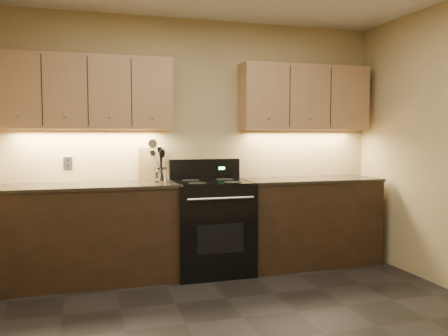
% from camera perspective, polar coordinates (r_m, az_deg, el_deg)
% --- Properties ---
extents(wall_back, '(4.00, 0.04, 2.60)m').
position_cam_1_polar(wall_back, '(5.04, -3.36, 2.91)').
color(wall_back, tan).
rests_on(wall_back, ground).
extents(counter_left, '(1.62, 0.62, 0.93)m').
position_cam_1_polar(counter_left, '(4.70, -15.75, -7.56)').
color(counter_left, black).
rests_on(counter_left, ground).
extents(counter_right, '(1.46, 0.62, 0.93)m').
position_cam_1_polar(counter_right, '(5.24, 10.20, -6.28)').
color(counter_right, black).
rests_on(counter_right, ground).
extents(stove, '(0.76, 0.68, 1.14)m').
position_cam_1_polar(stove, '(4.83, -1.52, -6.93)').
color(stove, black).
rests_on(stove, ground).
extents(upper_cab_left, '(1.60, 0.30, 0.70)m').
position_cam_1_polar(upper_cab_left, '(4.77, -16.08, 8.71)').
color(upper_cab_left, tan).
rests_on(upper_cab_left, wall_back).
extents(upper_cab_right, '(1.44, 0.30, 0.70)m').
position_cam_1_polar(upper_cab_right, '(5.31, 9.64, 8.32)').
color(upper_cab_right, tan).
rests_on(upper_cab_right, wall_back).
extents(outlet_plate, '(0.08, 0.01, 0.12)m').
position_cam_1_polar(outlet_plate, '(4.91, -18.27, 0.58)').
color(outlet_plate, '#B2B5BA').
rests_on(outlet_plate, wall_back).
extents(utensil_crock, '(0.15, 0.15, 0.15)m').
position_cam_1_polar(utensil_crock, '(4.72, -7.60, -0.87)').
color(utensil_crock, white).
rests_on(utensil_crock, counter_left).
extents(cutting_board, '(0.28, 0.09, 0.35)m').
position_cam_1_polar(cutting_board, '(4.92, -8.70, 0.54)').
color(cutting_board, tan).
rests_on(cutting_board, counter_left).
extents(black_spoon, '(0.07, 0.11, 0.31)m').
position_cam_1_polar(black_spoon, '(4.74, -7.60, 0.36)').
color(black_spoon, black).
rests_on(black_spoon, utensil_crock).
extents(black_turner, '(0.12, 0.14, 0.35)m').
position_cam_1_polar(black_turner, '(4.71, -7.48, 0.57)').
color(black_turner, black).
rests_on(black_turner, utensil_crock).
extents(steel_spatula, '(0.22, 0.14, 0.35)m').
position_cam_1_polar(steel_spatula, '(4.73, -7.34, 0.54)').
color(steel_spatula, silver).
rests_on(steel_spatula, utensil_crock).
extents(steel_skimmer, '(0.21, 0.13, 0.42)m').
position_cam_1_polar(steel_skimmer, '(4.72, -7.24, 0.95)').
color(steel_skimmer, silver).
rests_on(steel_skimmer, utensil_crock).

